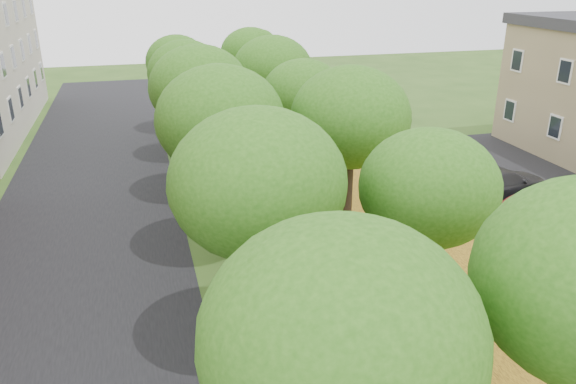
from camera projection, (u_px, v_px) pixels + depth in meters
street_asphalt at (84, 235)px, 22.64m from camera, size 8.00×70.00×0.01m
footpath at (265, 215)px, 24.47m from camera, size 3.20×70.00×0.01m
leaf_verge at (371, 204)px, 25.69m from camera, size 7.50×70.00×0.01m
parking_lot at (518, 179)px, 28.67m from camera, size 9.00×16.00×0.01m
tree_row_west at (209, 113)px, 22.20m from camera, size 4.16×34.16×6.50m
tree_row_east at (324, 106)px, 23.37m from camera, size 4.16×34.16×6.50m
car_silver at (548, 198)px, 24.64m from camera, size 4.11×2.71×1.30m
car_red at (543, 211)px, 23.39m from camera, size 3.93×1.54×1.27m
car_grey at (500, 184)px, 26.02m from camera, size 5.46×3.17×1.49m
car_white at (426, 142)px, 32.39m from camera, size 5.60×3.40×1.45m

